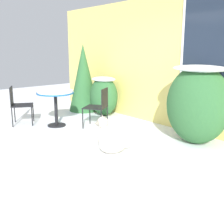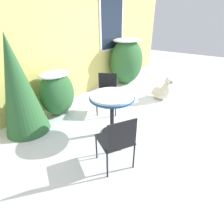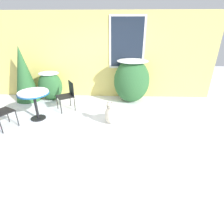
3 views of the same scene
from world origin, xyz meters
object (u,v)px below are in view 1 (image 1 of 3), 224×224
Objects in this scene: patio_table at (55,96)px; patio_chair_near_table at (99,105)px; patio_chair_far_side at (19,103)px; dog at (111,140)px.

patio_chair_near_table is at bearing 43.16° from patio_table.
patio_chair_far_side is (-1.37, -1.24, 0.00)m from patio_chair_near_table.
patio_chair_far_side is at bearing -138.94° from patio_table.
patio_chair_near_table reaches higher than dog.
dog is (2.76, 0.42, -0.26)m from patio_chair_far_side.
patio_chair_near_table is at bearing 164.47° from dog.
patio_table is 2.15m from dog.
patio_table reaches higher than dog.
patio_table is 1.18× the size of dog.
patio_chair_far_side reaches higher than dog.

